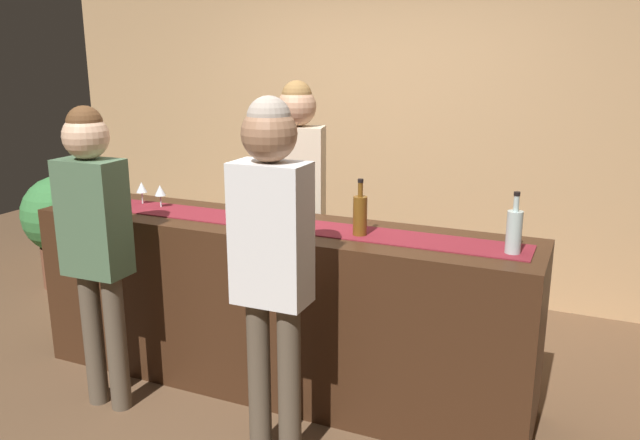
{
  "coord_description": "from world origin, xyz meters",
  "views": [
    {
      "loc": [
        1.63,
        -3.04,
        1.92
      ],
      "look_at": [
        0.28,
        0.0,
        1.04
      ],
      "focal_mm": 35.65,
      "sensor_mm": 36.0,
      "label": 1
    }
  ],
  "objects": [
    {
      "name": "wine_bottle_green",
      "position": [
        -0.1,
        0.02,
        1.11
      ],
      "size": [
        0.07,
        0.07,
        0.3
      ],
      "color": "#194723",
      "rests_on": "bar_counter"
    },
    {
      "name": "bartender",
      "position": [
        -0.13,
        0.58,
        1.09
      ],
      "size": [
        0.38,
        0.28,
        1.76
      ],
      "rotation": [
        0.0,
        0.0,
        3.38
      ],
      "color": "#26262B",
      "rests_on": "ground"
    },
    {
      "name": "wine_bottle_amber",
      "position": [
        0.53,
        -0.04,
        1.11
      ],
      "size": [
        0.07,
        0.07,
        0.3
      ],
      "color": "brown",
      "rests_on": "bar_counter"
    },
    {
      "name": "potted_plant_tall",
      "position": [
        -2.41,
        0.77,
        0.54
      ],
      "size": [
        0.64,
        0.64,
        0.94
      ],
      "color": "brown",
      "rests_on": "ground"
    },
    {
      "name": "counter_runner_cloth",
      "position": [
        0.0,
        0.0,
        1.0
      ],
      "size": [
        2.79,
        0.28,
        0.01
      ],
      "primitive_type": "cube",
      "color": "maroon",
      "rests_on": "bar_counter"
    },
    {
      "name": "back_wall",
      "position": [
        0.0,
        1.9,
        1.45
      ],
      "size": [
        6.0,
        0.12,
        2.9
      ],
      "primitive_type": "cube",
      "color": "tan",
      "rests_on": "ground"
    },
    {
      "name": "ground_plane",
      "position": [
        0.0,
        0.0,
        0.0
      ],
      "size": [
        10.0,
        10.0,
        0.0
      ],
      "primitive_type": "plane",
      "color": "brown"
    },
    {
      "name": "wine_bottle_clear",
      "position": [
        1.3,
        -0.04,
        1.11
      ],
      "size": [
        0.07,
        0.07,
        0.3
      ],
      "color": "#B2C6C1",
      "rests_on": "bar_counter"
    },
    {
      "name": "wine_glass_far_end",
      "position": [
        -0.97,
        0.07,
        1.1
      ],
      "size": [
        0.07,
        0.07,
        0.14
      ],
      "color": "silver",
      "rests_on": "bar_counter"
    },
    {
      "name": "customer_browsing",
      "position": [
        -0.75,
        -0.59,
        1.03
      ],
      "size": [
        0.34,
        0.23,
        1.67
      ],
      "rotation": [
        0.0,
        0.0,
        0.02
      ],
      "color": "brown",
      "rests_on": "ground"
    },
    {
      "name": "customer_sipping",
      "position": [
        0.33,
        -0.64,
        1.09
      ],
      "size": [
        0.34,
        0.24,
        1.75
      ],
      "rotation": [
        0.0,
        0.0,
        0.01
      ],
      "color": "brown",
      "rests_on": "ground"
    },
    {
      "name": "wine_glass_mid_counter",
      "position": [
        -1.17,
        0.03,
        1.1
      ],
      "size": [
        0.07,
        0.07,
        0.14
      ],
      "color": "silver",
      "rests_on": "bar_counter"
    },
    {
      "name": "bar_counter",
      "position": [
        0.0,
        0.0,
        0.5
      ],
      "size": [
        2.94,
        0.6,
        0.99
      ],
      "primitive_type": "cube",
      "color": "#3D2314",
      "rests_on": "ground"
    },
    {
      "name": "wine_glass_near_customer",
      "position": [
        -0.81,
        0.04,
        1.1
      ],
      "size": [
        0.07,
        0.07,
        0.14
      ],
      "color": "silver",
      "rests_on": "bar_counter"
    }
  ]
}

